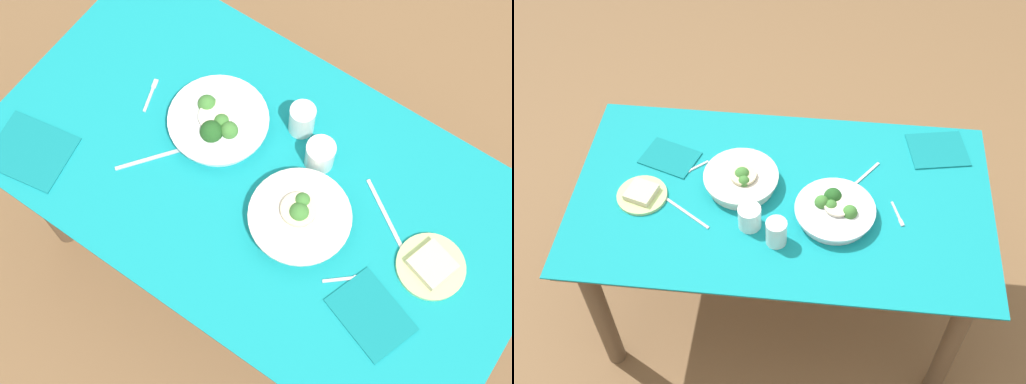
# 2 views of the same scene
# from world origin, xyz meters

# --- Properties ---
(ground_plane) EXTENTS (6.00, 6.00, 0.00)m
(ground_plane) POSITION_xyz_m (0.00, 0.00, 0.00)
(ground_plane) COLOR brown
(dining_table) EXTENTS (1.47, 0.82, 0.72)m
(dining_table) POSITION_xyz_m (0.00, 0.00, 0.61)
(dining_table) COLOR teal
(dining_table) RESTS_ON ground_plane
(broccoli_bowl_far) EXTENTS (0.27, 0.27, 0.08)m
(broccoli_bowl_far) POSITION_xyz_m (-0.19, 0.06, 0.75)
(broccoli_bowl_far) COLOR white
(broccoli_bowl_far) RESTS_ON dining_table
(broccoli_bowl_near) EXTENTS (0.26, 0.26, 0.08)m
(broccoli_bowl_near) POSITION_xyz_m (0.15, -0.04, 0.75)
(broccoli_bowl_near) COLOR silver
(broccoli_bowl_near) RESTS_ON dining_table
(bread_side_plate) EXTENTS (0.18, 0.18, 0.03)m
(bread_side_plate) POSITION_xyz_m (0.49, 0.05, 0.74)
(bread_side_plate) COLOR #B7D684
(bread_side_plate) RESTS_ON dining_table
(water_glass_center) EXTENTS (0.07, 0.07, 0.10)m
(water_glass_center) POSITION_xyz_m (-0.00, 0.19, 0.77)
(water_glass_center) COLOR silver
(water_glass_center) RESTS_ON dining_table
(water_glass_side) EXTENTS (0.08, 0.08, 0.09)m
(water_glass_side) POSITION_xyz_m (0.10, 0.13, 0.77)
(water_glass_side) COLOR silver
(water_glass_side) RESTS_ON dining_table
(fork_by_far_bowl) EXTENTS (0.09, 0.08, 0.00)m
(fork_by_far_bowl) POSITION_xyz_m (0.33, -0.10, 0.73)
(fork_by_far_bowl) COLOR #B7B7BC
(fork_by_far_bowl) RESTS_ON dining_table
(fork_by_near_bowl) EXTENTS (0.05, 0.10, 0.00)m
(fork_by_near_bowl) POSITION_xyz_m (-0.40, 0.04, 0.73)
(fork_by_near_bowl) COLOR #B7B7BC
(fork_by_near_bowl) RESTS_ON dining_table
(table_knife_left) EXTENTS (0.13, 0.17, 0.00)m
(table_knife_left) POSITION_xyz_m (-0.28, -0.12, 0.73)
(table_knife_left) COLOR #B7B7BC
(table_knife_left) RESTS_ON dining_table
(table_knife_right) EXTENTS (0.19, 0.13, 0.00)m
(table_knife_right) POSITION_xyz_m (0.32, 0.10, 0.73)
(table_knife_right) COLOR #B7B7BC
(table_knife_right) RESTS_ON dining_table
(napkin_folded_upper) EXTENTS (0.24, 0.21, 0.01)m
(napkin_folded_upper) POSITION_xyz_m (-0.56, -0.28, 0.73)
(napkin_folded_upper) COLOR #0F777D
(napkin_folded_upper) RESTS_ON dining_table
(napkin_folded_lower) EXTENTS (0.23, 0.20, 0.01)m
(napkin_folded_lower) POSITION_xyz_m (0.43, -0.14, 0.73)
(napkin_folded_lower) COLOR #0F777D
(napkin_folded_lower) RESTS_ON dining_table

